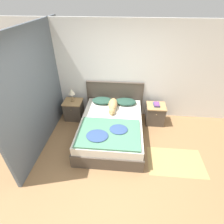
# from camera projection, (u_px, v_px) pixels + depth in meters

# --- Properties ---
(ground_plane) EXTENTS (16.00, 16.00, 0.00)m
(ground_plane) POSITION_uv_depth(u_px,v_px,m) (111.00, 172.00, 3.55)
(ground_plane) COLOR #997047
(wall_back) EXTENTS (9.00, 0.06, 2.55)m
(wall_back) POSITION_uv_depth(u_px,v_px,m) (118.00, 72.00, 4.56)
(wall_back) COLOR white
(wall_back) RESTS_ON ground_plane
(wall_side_left) EXTENTS (0.06, 3.10, 2.55)m
(wall_side_left) POSITION_uv_depth(u_px,v_px,m) (40.00, 88.00, 3.80)
(wall_side_left) COLOR slate
(wall_side_left) RESTS_ON ground_plane
(bed) EXTENTS (1.48, 2.01, 0.52)m
(bed) POSITION_uv_depth(u_px,v_px,m) (111.00, 129.00, 4.25)
(bed) COLOR #4C4238
(bed) RESTS_ON ground_plane
(headboard) EXTENTS (1.56, 0.06, 1.04)m
(headboard) POSITION_uv_depth(u_px,v_px,m) (115.00, 98.00, 4.93)
(headboard) COLOR #4C4238
(headboard) RESTS_ON ground_plane
(nightstand_left) EXTENTS (0.50, 0.45, 0.55)m
(nightstand_left) POSITION_uv_depth(u_px,v_px,m) (74.00, 110.00, 4.90)
(nightstand_left) COLOR #4C4238
(nightstand_left) RESTS_ON ground_plane
(nightstand_right) EXTENTS (0.50, 0.45, 0.55)m
(nightstand_right) POSITION_uv_depth(u_px,v_px,m) (155.00, 114.00, 4.73)
(nightstand_right) COLOR #4C4238
(nightstand_right) RESTS_ON ground_plane
(pillow_left) EXTENTS (0.57, 0.37, 0.13)m
(pillow_left) POSITION_uv_depth(u_px,v_px,m) (103.00, 101.00, 4.72)
(pillow_left) COLOR #284C3D
(pillow_left) RESTS_ON bed
(pillow_right) EXTENTS (0.57, 0.37, 0.13)m
(pillow_right) POSITION_uv_depth(u_px,v_px,m) (125.00, 102.00, 4.67)
(pillow_right) COLOR #284C3D
(pillow_right) RESTS_ON bed
(quilt) EXTENTS (1.31, 0.97, 0.08)m
(quilt) POSITION_uv_depth(u_px,v_px,m) (109.00, 133.00, 3.69)
(quilt) COLOR #4C8466
(quilt) RESTS_ON bed
(dog) EXTENTS (0.23, 0.74, 0.21)m
(dog) POSITION_uv_depth(u_px,v_px,m) (113.00, 105.00, 4.46)
(dog) COLOR tan
(dog) RESTS_ON bed
(book_stack) EXTENTS (0.16, 0.23, 0.06)m
(book_stack) POSITION_uv_depth(u_px,v_px,m) (157.00, 104.00, 4.57)
(book_stack) COLOR #285689
(book_stack) RESTS_ON nightstand_right
(table_lamp) EXTENTS (0.18, 0.18, 0.35)m
(table_lamp) POSITION_uv_depth(u_px,v_px,m) (72.00, 92.00, 4.61)
(table_lamp) COLOR #9E7A4C
(table_lamp) RESTS_ON nightstand_left
(rug) EXTENTS (1.18, 0.77, 0.00)m
(rug) POSITION_uv_depth(u_px,v_px,m) (175.00, 162.00, 3.75)
(rug) COLOR tan
(rug) RESTS_ON ground_plane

